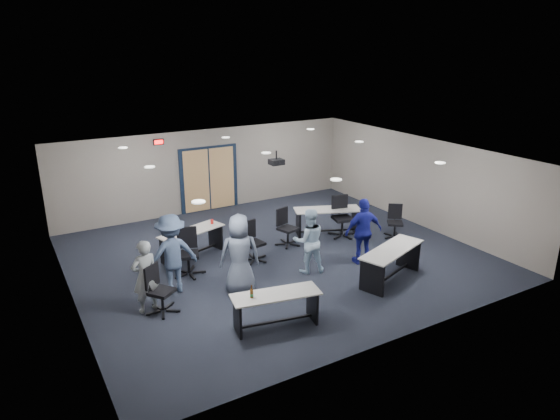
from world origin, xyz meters
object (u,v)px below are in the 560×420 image
chair_back_c (288,227)px  person_lightblue (309,241)px  chair_back_b (254,242)px  table_back_right (327,217)px  chair_loose_right (395,222)px  person_back (172,254)px  chair_loose_left (161,290)px  person_navy (363,231)px  chair_back_d (343,217)px  table_back_left (192,239)px  person_gray (145,276)px  table_front_right (392,259)px  chair_back_a (188,253)px  table_front_left (275,304)px  person_plaid (240,254)px

chair_back_c → person_lightblue: bearing=-121.2°
chair_back_b → chair_back_c: size_ratio=1.00×
table_back_right → chair_loose_right: 1.94m
chair_back_c → person_back: (-3.62, -1.04, 0.40)m
chair_loose_left → person_navy: person_navy is taller
chair_back_d → person_navy: 1.86m
chair_loose_left → person_navy: 5.17m
table_back_left → chair_back_c: 2.62m
chair_loose_left → person_gray: person_gray is taller
chair_loose_left → person_lightblue: person_lightblue is taller
table_front_right → chair_back_d: 2.93m
table_front_right → chair_back_b: bearing=111.9°
chair_back_b → chair_back_d: chair_back_d is taller
chair_back_c → chair_back_d: (1.70, -0.22, 0.07)m
chair_back_b → person_navy: 2.78m
chair_back_d → chair_loose_left: 6.03m
person_lightblue → person_back: person_back is taller
chair_back_a → person_navy: bearing=-1.9°
chair_loose_left → person_gray: size_ratio=0.65×
chair_loose_right → person_back: bearing=-143.8°
person_navy → table_back_left: bearing=-24.0°
chair_loose_left → chair_loose_right: bearing=-30.6°
chair_back_a → chair_back_c: chair_back_a is taller
table_back_left → chair_back_a: bearing=-133.8°
person_lightblue → chair_loose_right: bearing=-150.3°
table_front_left → person_lightblue: 2.63m
chair_back_a → chair_back_d: bearing=21.1°
chair_back_b → table_back_right: bearing=2.1°
chair_back_c → chair_back_d: 1.72m
table_back_right → chair_back_c: (-1.42, -0.15, -0.01)m
table_front_left → chair_loose_right: size_ratio=1.92×
person_navy → person_back: bearing=0.1°
table_front_left → person_navy: 3.73m
person_plaid → chair_loose_right: bearing=-153.0°
table_front_left → table_back_right: (3.77, 3.60, 0.04)m
person_lightblue → person_back: (-3.19, 0.65, 0.11)m
table_back_right → person_lightblue: size_ratio=1.24×
table_back_left → person_navy: bearing=-53.0°
chair_back_d → person_gray: 6.23m
table_front_right → chair_back_c: size_ratio=1.99×
chair_loose_left → person_lightblue: 3.70m
person_plaid → person_back: size_ratio=1.00×
person_gray → person_navy: bearing=166.5°
table_front_left → table_front_right: (3.34, 0.39, 0.05)m
table_front_left → person_lightblue: bearing=53.6°
chair_back_d → person_plaid: (-4.03, -1.59, 0.33)m
person_navy → chair_back_d: bearing=-99.9°
table_back_left → person_gray: bearing=-148.1°
chair_back_d → person_navy: bearing=-97.7°
chair_back_c → person_plaid: bearing=-159.2°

